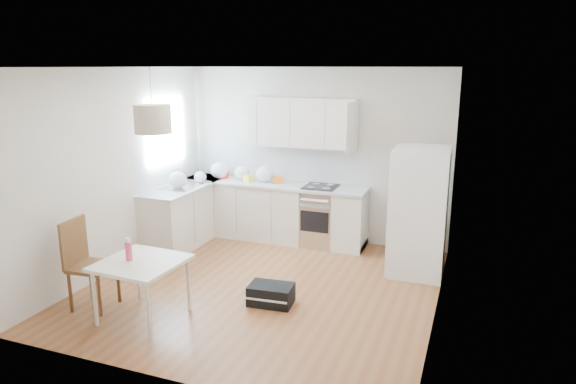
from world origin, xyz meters
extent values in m
plane|color=brown|center=(0.00, 0.00, 0.00)|extent=(4.20, 4.20, 0.00)
plane|color=white|center=(0.00, 0.00, 2.70)|extent=(4.20, 4.20, 0.00)
plane|color=beige|center=(0.00, 2.10, 1.35)|extent=(4.20, 0.00, 4.20)
plane|color=beige|center=(-2.10, 0.00, 1.35)|extent=(0.00, 4.20, 4.20)
plane|color=beige|center=(2.10, 0.00, 1.35)|extent=(0.00, 4.20, 4.20)
cube|color=#BFE0F9|center=(-2.09, 1.15, 1.75)|extent=(0.02, 1.00, 1.00)
cube|color=silver|center=(-0.60, 1.80, 0.44)|extent=(3.00, 0.60, 0.88)
cube|color=silver|center=(-1.80, 1.20, 0.44)|extent=(0.60, 1.80, 0.88)
cube|color=#B5B7BA|center=(-0.60, 1.80, 0.90)|extent=(3.02, 0.64, 0.04)
cube|color=#B5B7BA|center=(-1.80, 1.20, 0.90)|extent=(0.64, 1.82, 0.04)
cube|color=white|center=(-0.60, 2.09, 1.21)|extent=(3.00, 0.01, 0.58)
cube|color=white|center=(-2.09, 1.20, 1.21)|extent=(0.01, 1.80, 0.58)
cube|color=silver|center=(-0.15, 1.94, 1.88)|extent=(1.70, 0.32, 0.75)
cube|color=beige|center=(-0.90, -1.20, 0.64)|extent=(0.88, 0.88, 0.04)
cylinder|color=silver|center=(-1.27, -1.53, 0.31)|extent=(0.04, 0.04, 0.62)
cylinder|color=silver|center=(-0.57, -1.57, 0.31)|extent=(0.04, 0.04, 0.62)
cylinder|color=silver|center=(-1.24, -0.83, 0.31)|extent=(0.04, 0.04, 0.62)
cylinder|color=silver|center=(-0.53, -0.86, 0.31)|extent=(0.04, 0.04, 0.62)
cylinder|color=#E23E5D|center=(-1.04, -1.22, 0.79)|extent=(0.09, 0.09, 0.25)
cube|color=black|center=(0.28, -0.39, 0.12)|extent=(0.54, 0.37, 0.23)
cylinder|color=beige|center=(-0.77, -1.01, 2.18)|extent=(0.45, 0.45, 0.30)
ellipsoid|color=white|center=(-1.54, 1.81, 1.05)|extent=(0.29, 0.25, 0.26)
ellipsoid|color=white|center=(-1.15, 1.84, 1.03)|extent=(0.25, 0.21, 0.22)
ellipsoid|color=white|center=(-0.74, 1.81, 1.05)|extent=(0.29, 0.24, 0.26)
ellipsoid|color=white|center=(-1.68, 1.42, 1.01)|extent=(0.20, 0.17, 0.18)
ellipsoid|color=white|center=(-1.80, 0.97, 1.05)|extent=(0.28, 0.24, 0.25)
cube|color=#D46412|center=(-0.50, 1.81, 0.97)|extent=(0.18, 0.13, 0.11)
cube|color=yellow|center=(-1.00, 1.74, 0.97)|extent=(0.18, 0.15, 0.10)
cube|color=red|center=(-1.49, 1.85, 0.98)|extent=(0.20, 0.18, 0.12)
camera|label=1|loc=(2.42, -5.49, 2.71)|focal=32.00mm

